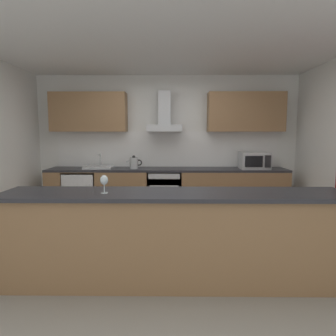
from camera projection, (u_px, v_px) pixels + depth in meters
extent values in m
cube|color=gray|center=(165.00, 253.00, 3.89)|extent=(5.85, 4.97, 0.02)
cube|color=white|center=(165.00, 42.00, 3.59)|extent=(5.85, 4.97, 0.02)
cube|color=white|center=(167.00, 145.00, 5.77)|extent=(5.85, 0.12, 2.60)
cube|color=white|center=(167.00, 149.00, 5.71)|extent=(4.12, 0.02, 0.66)
cube|color=olive|center=(167.00, 194.00, 5.49)|extent=(4.27, 0.60, 0.86)
cube|color=#28282D|center=(167.00, 170.00, 5.44)|extent=(4.27, 0.60, 0.04)
cube|color=olive|center=(174.00, 240.00, 3.06)|extent=(3.35, 0.52, 0.91)
cube|color=#28282D|center=(174.00, 194.00, 3.00)|extent=(3.45, 0.64, 0.04)
cube|color=olive|center=(89.00, 112.00, 5.49)|extent=(1.37, 0.32, 0.70)
cube|color=olive|center=(246.00, 112.00, 5.46)|extent=(1.37, 0.32, 0.70)
cube|color=slate|center=(164.00, 193.00, 5.47)|extent=(0.60, 0.56, 0.80)
cube|color=black|center=(164.00, 200.00, 5.19)|extent=(0.50, 0.02, 0.48)
cube|color=#B7BABC|center=(164.00, 176.00, 5.14)|extent=(0.54, 0.02, 0.09)
cylinder|color=#B7BABC|center=(164.00, 186.00, 5.13)|extent=(0.49, 0.02, 0.02)
cube|color=white|center=(83.00, 194.00, 5.49)|extent=(0.58, 0.56, 0.85)
cube|color=silver|center=(78.00, 198.00, 5.20)|extent=(0.55, 0.02, 0.80)
cylinder|color=#B7BABC|center=(90.00, 196.00, 5.18)|extent=(0.02, 0.02, 0.38)
cube|color=#B7BABC|center=(254.00, 160.00, 5.36)|extent=(0.50, 0.36, 0.30)
cube|color=black|center=(254.00, 161.00, 5.17)|extent=(0.30, 0.02, 0.19)
cube|color=black|center=(268.00, 161.00, 5.17)|extent=(0.10, 0.01, 0.21)
cube|color=silver|center=(99.00, 167.00, 5.43)|extent=(0.50, 0.40, 0.04)
cylinder|color=#B7BABC|center=(101.00, 161.00, 5.55)|extent=(0.03, 0.03, 0.26)
cylinder|color=#B7BABC|center=(99.00, 154.00, 5.45)|extent=(0.03, 0.16, 0.03)
cylinder|color=#B7BABC|center=(134.00, 163.00, 5.38)|extent=(0.15, 0.15, 0.20)
sphere|color=black|center=(134.00, 157.00, 5.36)|extent=(0.06, 0.06, 0.06)
cone|color=#B7BABC|center=(128.00, 161.00, 5.37)|extent=(0.09, 0.04, 0.07)
torus|color=black|center=(139.00, 163.00, 5.37)|extent=(0.11, 0.02, 0.11)
cube|color=#B7BABC|center=(165.00, 128.00, 5.44)|extent=(0.62, 0.45, 0.12)
cube|color=#B7BABC|center=(165.00, 108.00, 5.45)|extent=(0.22, 0.22, 0.60)
cylinder|color=silver|center=(104.00, 193.00, 2.95)|extent=(0.07, 0.07, 0.01)
cylinder|color=silver|center=(104.00, 188.00, 2.94)|extent=(0.01, 0.01, 0.09)
ellipsoid|color=silver|center=(104.00, 180.00, 2.93)|extent=(0.08, 0.08, 0.10)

